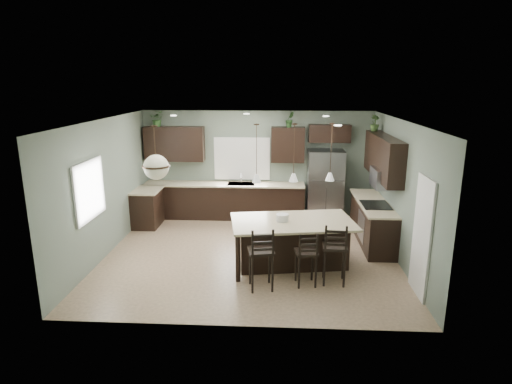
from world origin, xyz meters
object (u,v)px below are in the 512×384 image
(serving_dish, at_px, (282,218))
(bar_stool_right, at_px, (335,253))
(bar_stool_left, at_px, (261,258))
(bar_stool_center, at_px, (306,258))
(refrigerator, at_px, (325,186))
(plant_back_left, at_px, (157,119))
(kitchen_island, at_px, (292,243))

(serving_dish, height_order, bar_stool_right, bar_stool_right)
(bar_stool_left, relative_size, bar_stool_center, 1.13)
(serving_dish, relative_size, bar_stool_right, 0.21)
(refrigerator, distance_m, plant_back_left, 4.64)
(bar_stool_center, bearing_deg, plant_back_left, 124.60)
(kitchen_island, relative_size, plant_back_left, 5.79)
(bar_stool_right, distance_m, plant_back_left, 5.97)
(serving_dish, xyz_separation_m, plant_back_left, (-3.22, 3.10, 1.61))
(serving_dish, distance_m, plant_back_left, 4.75)
(kitchen_island, bearing_deg, bar_stool_left, -128.33)
(bar_stool_left, distance_m, plant_back_left, 5.37)
(refrigerator, distance_m, bar_stool_center, 3.79)
(refrigerator, height_order, serving_dish, refrigerator)
(bar_stool_center, xyz_separation_m, bar_stool_right, (0.51, 0.10, 0.07))
(kitchen_island, relative_size, bar_stool_right, 2.03)
(refrigerator, relative_size, plant_back_left, 4.59)
(bar_stool_right, bearing_deg, kitchen_island, 140.08)
(kitchen_island, relative_size, bar_stool_center, 2.29)
(kitchen_island, distance_m, serving_dish, 0.57)
(bar_stool_left, xyz_separation_m, bar_stool_center, (0.79, 0.18, -0.07))
(bar_stool_left, bearing_deg, serving_dish, 58.50)
(bar_stool_right, bearing_deg, plant_back_left, 142.02)
(plant_back_left, bearing_deg, bar_stool_center, -46.90)
(serving_dish, relative_size, plant_back_left, 0.59)
(refrigerator, distance_m, bar_stool_right, 3.63)
(refrigerator, xyz_separation_m, bar_stool_right, (-0.18, -3.61, -0.35))
(bar_stool_right, bearing_deg, bar_stool_center, -164.12)
(serving_dish, height_order, bar_stool_center, serving_dish)
(kitchen_island, relative_size, serving_dish, 9.74)
(kitchen_island, height_order, bar_stool_left, bar_stool_left)
(bar_stool_center, bearing_deg, bar_stool_left, -175.51)
(kitchen_island, distance_m, bar_stool_center, 0.85)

